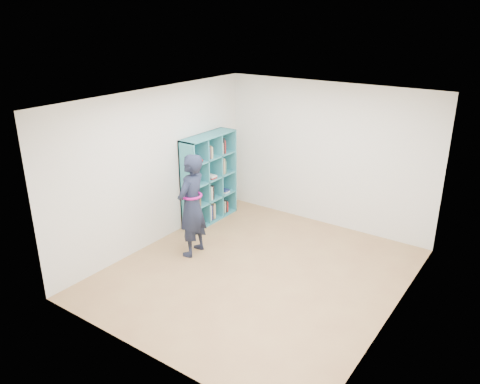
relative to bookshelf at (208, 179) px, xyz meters
The scene contains 9 objects.
floor 2.30m from the bookshelf, 31.67° to the right, with size 4.50×4.50×0.00m, color #9C6C47.
ceiling 2.81m from the bookshelf, 31.67° to the right, with size 4.50×4.50×0.00m, color white.
wall_left 1.25m from the bookshelf, 98.14° to the right, with size 0.02×4.50×2.60m, color white.
wall_right 4.03m from the bookshelf, 16.46° to the right, with size 0.02×4.50×2.60m, color white.
wall_back 2.21m from the bookshelf, 31.27° to the left, with size 4.00×0.02×2.60m, color white.
wall_front 3.88m from the bookshelf, 61.49° to the right, with size 4.00×0.02×2.60m, color white.
bookshelf is the anchor object (origin of this frame).
person 1.37m from the bookshelf, 62.14° to the right, with size 0.47×0.66×1.68m.
smartphone 1.24m from the bookshelf, 67.34° to the right, with size 0.02×0.11×0.14m.
Camera 1 is at (3.32, -5.22, 3.68)m, focal length 35.00 mm.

